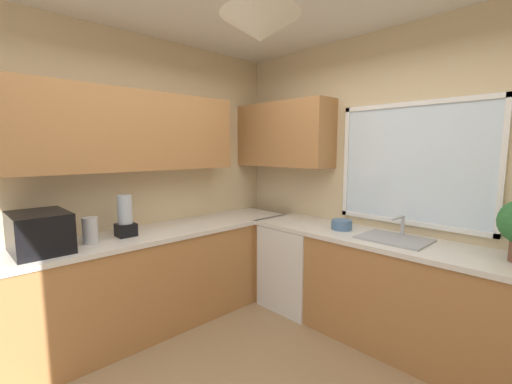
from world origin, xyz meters
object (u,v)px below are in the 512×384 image
sink_assembly (394,238)px  bowl (342,225)px  dishwasher (297,266)px  kettle (90,230)px  microwave (40,232)px  blender_appliance (125,218)px

sink_assembly → bowl: (-0.49, -0.01, 0.03)m
dishwasher → kettle: 2.01m
microwave → sink_assembly: 2.74m
dishwasher → blender_appliance: blender_appliance is taller
kettle → bowl: 2.16m
bowl → blender_appliance: size_ratio=0.52×
sink_assembly → dishwasher: bearing=-177.8°
dishwasher → sink_assembly: 1.10m
dishwasher → kettle: size_ratio=4.12×
kettle → blender_appliance: blender_appliance is taller
dishwasher → kettle: (-0.64, -1.81, 0.58)m
kettle → sink_assembly: size_ratio=0.39×
kettle → dishwasher: bearing=70.5°
dishwasher → blender_appliance: (-0.66, -1.52, 0.63)m
bowl → dishwasher: bearing=-176.5°
microwave → dishwasher: bearing=72.9°
microwave → kettle: microwave is taller
sink_assembly → kettle: bearing=-131.4°
dishwasher → sink_assembly: size_ratio=1.61×
dishwasher → kettle: bearing=-109.5°
microwave → blender_appliance: bearing=90.0°
dishwasher → bowl: size_ratio=4.55×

